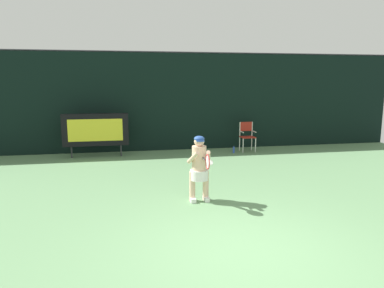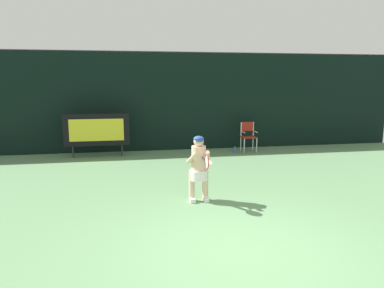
# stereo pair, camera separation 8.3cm
# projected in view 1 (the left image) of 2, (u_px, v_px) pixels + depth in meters

# --- Properties ---
(ground) EXTENTS (18.00, 22.00, 0.03)m
(ground) POSITION_uv_depth(u_px,v_px,m) (248.00, 259.00, 5.31)
(ground) COLOR #5E885A
(backdrop_screen) EXTENTS (18.00, 0.12, 3.66)m
(backdrop_screen) POSITION_uv_depth(u_px,v_px,m) (171.00, 102.00, 13.40)
(backdrop_screen) COLOR black
(backdrop_screen) RESTS_ON ground
(scoreboard) EXTENTS (2.20, 0.21, 1.50)m
(scoreboard) POSITION_uv_depth(u_px,v_px,m) (96.00, 130.00, 12.19)
(scoreboard) COLOR black
(scoreboard) RESTS_ON ground
(umpire_chair) EXTENTS (0.52, 0.44, 1.08)m
(umpire_chair) POSITION_uv_depth(u_px,v_px,m) (247.00, 135.00, 13.33)
(umpire_chair) COLOR white
(umpire_chair) RESTS_ON ground
(water_bottle) EXTENTS (0.07, 0.07, 0.27)m
(water_bottle) POSITION_uv_depth(u_px,v_px,m) (234.00, 150.00, 13.03)
(water_bottle) COLOR blue
(water_bottle) RESTS_ON ground
(tennis_player) EXTENTS (0.53, 0.61, 1.44)m
(tennis_player) POSITION_uv_depth(u_px,v_px,m) (199.00, 166.00, 7.73)
(tennis_player) COLOR white
(tennis_player) RESTS_ON ground
(tennis_racket) EXTENTS (0.03, 0.60, 0.31)m
(tennis_racket) POSITION_uv_depth(u_px,v_px,m) (207.00, 162.00, 7.21)
(tennis_racket) COLOR black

